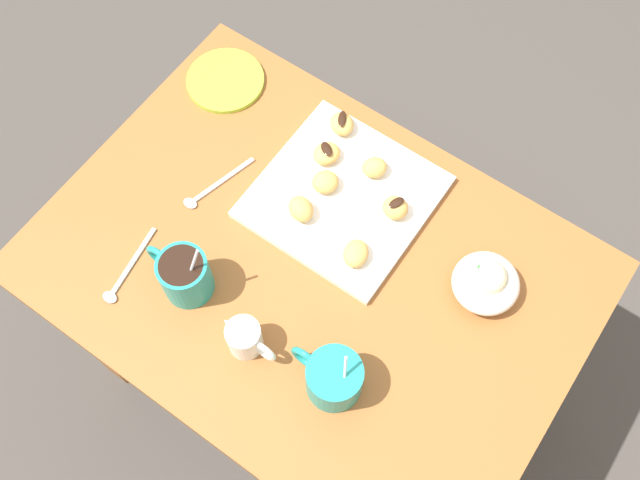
{
  "coord_description": "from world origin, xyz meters",
  "views": [
    {
      "loc": [
        -0.3,
        0.4,
        1.92
      ],
      "look_at": [
        0.01,
        -0.04,
        0.74
      ],
      "focal_mm": 40.43,
      "sensor_mm": 36.0,
      "label": 1
    }
  ],
  "objects_px": {
    "coffee_mug_teal_right": "(184,274)",
    "beignet_5": "(342,124)",
    "beignet_6": "(375,167)",
    "dining_table": "(312,294)",
    "beignet_4": "(356,253)",
    "beignet_1": "(301,209)",
    "beignet_2": "(325,182)",
    "beignet_3": "(327,154)",
    "cream_pitcher_white": "(245,338)",
    "pastry_plate_square": "(343,197)",
    "coffee_mug_teal_left": "(333,378)",
    "beignet_0": "(395,208)",
    "saucer_lime_left": "(225,80)",
    "ice_cream_bowl": "(486,282)"
  },
  "relations": [
    {
      "from": "pastry_plate_square",
      "to": "beignet_5",
      "type": "bearing_deg",
      "value": -54.41
    },
    {
      "from": "cream_pitcher_white",
      "to": "beignet_0",
      "type": "height_order",
      "value": "cream_pitcher_white"
    },
    {
      "from": "coffee_mug_teal_right",
      "to": "beignet_0",
      "type": "relative_size",
      "value": 3.09
    },
    {
      "from": "dining_table",
      "to": "cream_pitcher_white",
      "type": "xyz_separation_m",
      "value": [
        0.01,
        0.18,
        0.18
      ]
    },
    {
      "from": "saucer_lime_left",
      "to": "beignet_6",
      "type": "xyz_separation_m",
      "value": [
        -0.37,
        0.01,
        0.03
      ]
    },
    {
      "from": "dining_table",
      "to": "beignet_3",
      "type": "distance_m",
      "value": 0.28
    },
    {
      "from": "beignet_5",
      "to": "dining_table",
      "type": "bearing_deg",
      "value": 113.54
    },
    {
      "from": "coffee_mug_teal_left",
      "to": "beignet_0",
      "type": "relative_size",
      "value": 2.79
    },
    {
      "from": "coffee_mug_teal_right",
      "to": "beignet_3",
      "type": "distance_m",
      "value": 0.36
    },
    {
      "from": "beignet_1",
      "to": "beignet_3",
      "type": "bearing_deg",
      "value": -76.46
    },
    {
      "from": "coffee_mug_teal_left",
      "to": "coffee_mug_teal_right",
      "type": "bearing_deg",
      "value": 0.0
    },
    {
      "from": "beignet_5",
      "to": "beignet_6",
      "type": "xyz_separation_m",
      "value": [
        -0.11,
        0.05,
        0.0
      ]
    },
    {
      "from": "beignet_6",
      "to": "beignet_3",
      "type": "bearing_deg",
      "value": 15.5
    },
    {
      "from": "dining_table",
      "to": "beignet_6",
      "type": "xyz_separation_m",
      "value": [
        0.01,
        -0.22,
        0.18
      ]
    },
    {
      "from": "beignet_6",
      "to": "beignet_5",
      "type": "bearing_deg",
      "value": -23.45
    },
    {
      "from": "coffee_mug_teal_left",
      "to": "beignet_1",
      "type": "bearing_deg",
      "value": -44.88
    },
    {
      "from": "beignet_0",
      "to": "beignet_2",
      "type": "height_order",
      "value": "beignet_0"
    },
    {
      "from": "cream_pitcher_white",
      "to": "beignet_4",
      "type": "xyz_separation_m",
      "value": [
        -0.06,
        -0.24,
        -0.01
      ]
    },
    {
      "from": "beignet_2",
      "to": "beignet_3",
      "type": "relative_size",
      "value": 0.95
    },
    {
      "from": "pastry_plate_square",
      "to": "beignet_4",
      "type": "bearing_deg",
      "value": 133.69
    },
    {
      "from": "saucer_lime_left",
      "to": "beignet_6",
      "type": "height_order",
      "value": "beignet_6"
    },
    {
      "from": "coffee_mug_teal_right",
      "to": "beignet_2",
      "type": "height_order",
      "value": "coffee_mug_teal_right"
    },
    {
      "from": "dining_table",
      "to": "beignet_1",
      "type": "bearing_deg",
      "value": -43.74
    },
    {
      "from": "ice_cream_bowl",
      "to": "beignet_6",
      "type": "relative_size",
      "value": 2.47
    },
    {
      "from": "dining_table",
      "to": "saucer_lime_left",
      "type": "bearing_deg",
      "value": -31.51
    },
    {
      "from": "cream_pitcher_white",
      "to": "beignet_0",
      "type": "bearing_deg",
      "value": -101.79
    },
    {
      "from": "beignet_0",
      "to": "beignet_6",
      "type": "height_order",
      "value": "beignet_0"
    },
    {
      "from": "coffee_mug_teal_right",
      "to": "beignet_6",
      "type": "xyz_separation_m",
      "value": [
        -0.15,
        -0.38,
        -0.02
      ]
    },
    {
      "from": "beignet_0",
      "to": "saucer_lime_left",
      "type": "bearing_deg",
      "value": -7.97
    },
    {
      "from": "ice_cream_bowl",
      "to": "beignet_1",
      "type": "bearing_deg",
      "value": 11.0
    },
    {
      "from": "coffee_mug_teal_left",
      "to": "beignet_2",
      "type": "height_order",
      "value": "coffee_mug_teal_left"
    },
    {
      "from": "coffee_mug_teal_right",
      "to": "cream_pitcher_white",
      "type": "relative_size",
      "value": 1.42
    },
    {
      "from": "beignet_1",
      "to": "beignet_3",
      "type": "xyz_separation_m",
      "value": [
        0.03,
        -0.13,
        -0.0
      ]
    },
    {
      "from": "beignet_5",
      "to": "beignet_6",
      "type": "distance_m",
      "value": 0.11
    },
    {
      "from": "coffee_mug_teal_right",
      "to": "dining_table",
      "type": "bearing_deg",
      "value": -135.47
    },
    {
      "from": "saucer_lime_left",
      "to": "beignet_0",
      "type": "bearing_deg",
      "value": 172.03
    },
    {
      "from": "beignet_3",
      "to": "beignet_6",
      "type": "relative_size",
      "value": 1.11
    },
    {
      "from": "pastry_plate_square",
      "to": "beignet_5",
      "type": "relative_size",
      "value": 5.87
    },
    {
      "from": "beignet_5",
      "to": "pastry_plate_square",
      "type": "bearing_deg",
      "value": 125.59
    },
    {
      "from": "dining_table",
      "to": "coffee_mug_teal_left",
      "type": "relative_size",
      "value": 7.2
    },
    {
      "from": "ice_cream_bowl",
      "to": "coffee_mug_teal_right",
      "type": "bearing_deg",
      "value": 34.05
    },
    {
      "from": "beignet_4",
      "to": "beignet_6",
      "type": "height_order",
      "value": "beignet_6"
    },
    {
      "from": "coffee_mug_teal_left",
      "to": "beignet_1",
      "type": "height_order",
      "value": "coffee_mug_teal_left"
    },
    {
      "from": "saucer_lime_left",
      "to": "beignet_4",
      "type": "height_order",
      "value": "beignet_4"
    },
    {
      "from": "pastry_plate_square",
      "to": "beignet_3",
      "type": "bearing_deg",
      "value": -33.6
    },
    {
      "from": "dining_table",
      "to": "beignet_4",
      "type": "xyz_separation_m",
      "value": [
        -0.06,
        -0.05,
        0.18
      ]
    },
    {
      "from": "coffee_mug_teal_right",
      "to": "beignet_5",
      "type": "bearing_deg",
      "value": -95.7
    },
    {
      "from": "beignet_2",
      "to": "beignet_5",
      "type": "distance_m",
      "value": 0.13
    },
    {
      "from": "saucer_lime_left",
      "to": "beignet_5",
      "type": "xyz_separation_m",
      "value": [
        -0.26,
        -0.03,
        0.03
      ]
    },
    {
      "from": "ice_cream_bowl",
      "to": "beignet_6",
      "type": "xyz_separation_m",
      "value": [
        0.29,
        -0.08,
        -0.0
      ]
    }
  ]
}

